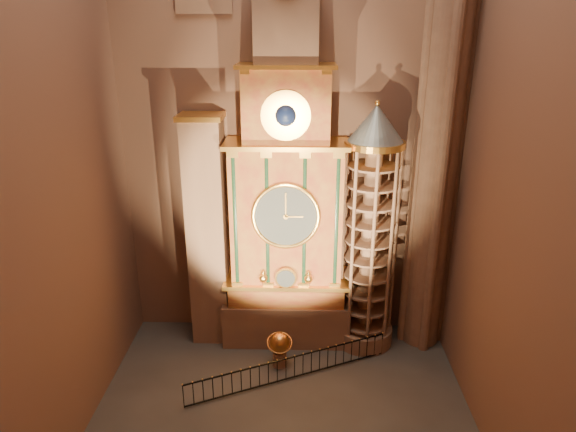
{
  "coord_description": "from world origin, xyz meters",
  "views": [
    {
      "loc": [
        0.6,
        -15.28,
        13.51
      ],
      "look_at": [
        0.12,
        3.0,
        6.67
      ],
      "focal_mm": 32.0,
      "sensor_mm": 36.0,
      "label": 1
    }
  ],
  "objects_px": {
    "portrait_tower": "(207,232)",
    "celestial_globe": "(280,346)",
    "astronomical_clock": "(286,199)",
    "stair_turret": "(370,234)",
    "iron_railing": "(290,368)"
  },
  "relations": [
    {
      "from": "portrait_tower",
      "to": "celestial_globe",
      "type": "bearing_deg",
      "value": -34.35
    },
    {
      "from": "astronomical_clock",
      "to": "portrait_tower",
      "type": "bearing_deg",
      "value": 179.71
    },
    {
      "from": "astronomical_clock",
      "to": "portrait_tower",
      "type": "distance_m",
      "value": 3.73
    },
    {
      "from": "astronomical_clock",
      "to": "stair_turret",
      "type": "height_order",
      "value": "astronomical_clock"
    },
    {
      "from": "astronomical_clock",
      "to": "portrait_tower",
      "type": "relative_size",
      "value": 1.64
    },
    {
      "from": "celestial_globe",
      "to": "iron_railing",
      "type": "xyz_separation_m",
      "value": [
        0.47,
        -0.94,
        -0.38
      ]
    },
    {
      "from": "portrait_tower",
      "to": "stair_turret",
      "type": "xyz_separation_m",
      "value": [
        6.9,
        -0.28,
        0.12
      ]
    },
    {
      "from": "stair_turret",
      "to": "celestial_globe",
      "type": "xyz_separation_m",
      "value": [
        -3.73,
        -1.89,
        -4.34
      ]
    },
    {
      "from": "stair_turret",
      "to": "iron_railing",
      "type": "height_order",
      "value": "stair_turret"
    },
    {
      "from": "stair_turret",
      "to": "celestial_globe",
      "type": "bearing_deg",
      "value": -153.16
    },
    {
      "from": "portrait_tower",
      "to": "celestial_globe",
      "type": "relative_size",
      "value": 6.56
    },
    {
      "from": "stair_turret",
      "to": "celestial_globe",
      "type": "relative_size",
      "value": 6.94
    },
    {
      "from": "stair_turret",
      "to": "iron_railing",
      "type": "distance_m",
      "value": 6.39
    },
    {
      "from": "portrait_tower",
      "to": "stair_turret",
      "type": "bearing_deg",
      "value": -2.33
    },
    {
      "from": "astronomical_clock",
      "to": "stair_turret",
      "type": "relative_size",
      "value": 1.55
    }
  ]
}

